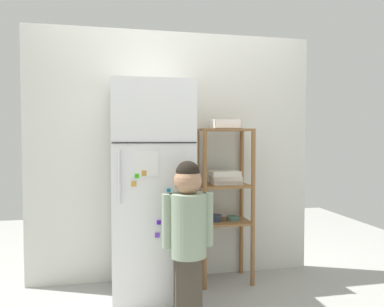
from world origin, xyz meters
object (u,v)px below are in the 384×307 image
Objects in this scene: refrigerator at (151,190)px; fruit_bin at (226,124)px; child_standing at (188,224)px; pantry_shelf_unit at (225,190)px.

refrigerator reaches higher than fruit_bin.
refrigerator is at bearing 113.36° from child_standing.
refrigerator is at bearing -166.14° from fruit_bin.
fruit_bin is at bearing 50.31° from pantry_shelf_unit.
pantry_shelf_unit reaches higher than child_standing.
fruit_bin is at bearing 54.26° from child_standing.
fruit_bin is at bearing 13.86° from refrigerator.
child_standing is 0.76m from pantry_shelf_unit.
child_standing is at bearing -125.74° from fruit_bin.
child_standing is 0.83× the size of pantry_shelf_unit.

